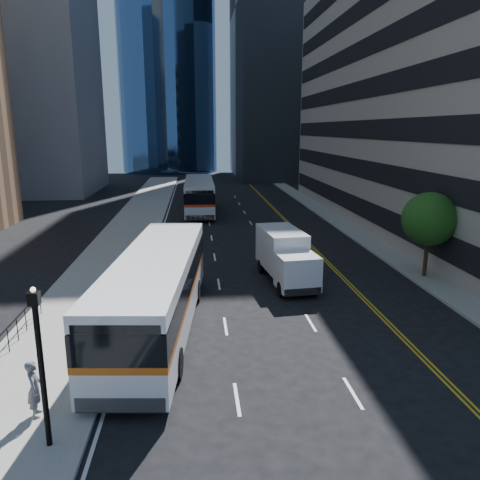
{
  "coord_description": "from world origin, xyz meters",
  "views": [
    {
      "loc": [
        -4.73,
        -17.97,
        8.84
      ],
      "look_at": [
        -2.32,
        7.29,
        2.8
      ],
      "focal_mm": 35.0,
      "sensor_mm": 36.0,
      "label": 1
    }
  ],
  "objects_px": {
    "bus_rear": "(199,195)",
    "bus_front": "(157,289)",
    "box_truck": "(285,256)",
    "pedestrian": "(34,388)",
    "lamp_post": "(41,361)",
    "street_tree": "(429,219)"
  },
  "relations": [
    {
      "from": "lamp_post",
      "to": "bus_rear",
      "type": "distance_m",
      "value": 38.94
    },
    {
      "from": "bus_rear",
      "to": "pedestrian",
      "type": "height_order",
      "value": "bus_rear"
    },
    {
      "from": "lamp_post",
      "to": "box_truck",
      "type": "bearing_deg",
      "value": 56.21
    },
    {
      "from": "box_truck",
      "to": "pedestrian",
      "type": "xyz_separation_m",
      "value": [
        -10.22,
        -12.6,
        -0.51
      ]
    },
    {
      "from": "bus_front",
      "to": "pedestrian",
      "type": "xyz_separation_m",
      "value": [
        -3.28,
        -6.35,
        -0.87
      ]
    },
    {
      "from": "street_tree",
      "to": "bus_front",
      "type": "distance_m",
      "value": 16.79
    },
    {
      "from": "pedestrian",
      "to": "lamp_post",
      "type": "bearing_deg",
      "value": -161.82
    },
    {
      "from": "pedestrian",
      "to": "street_tree",
      "type": "bearing_deg",
      "value": -66.54
    },
    {
      "from": "lamp_post",
      "to": "pedestrian",
      "type": "distance_m",
      "value": 2.36
    },
    {
      "from": "box_truck",
      "to": "pedestrian",
      "type": "distance_m",
      "value": 16.24
    },
    {
      "from": "bus_rear",
      "to": "bus_front",
      "type": "bearing_deg",
      "value": -93.78
    },
    {
      "from": "bus_front",
      "to": "box_truck",
      "type": "xyz_separation_m",
      "value": [
        6.94,
        6.25,
        -0.36
      ]
    },
    {
      "from": "bus_front",
      "to": "box_truck",
      "type": "bearing_deg",
      "value": 47.39
    },
    {
      "from": "bus_rear",
      "to": "box_truck",
      "type": "xyz_separation_m",
      "value": [
        4.78,
        -24.57,
        -0.33
      ]
    },
    {
      "from": "bus_rear",
      "to": "box_truck",
      "type": "relative_size",
      "value": 2.11
    },
    {
      "from": "bus_front",
      "to": "bus_rear",
      "type": "bearing_deg",
      "value": 91.39
    },
    {
      "from": "bus_rear",
      "to": "pedestrian",
      "type": "distance_m",
      "value": 37.58
    },
    {
      "from": "lamp_post",
      "to": "pedestrian",
      "type": "height_order",
      "value": "lamp_post"
    },
    {
      "from": "box_truck",
      "to": "bus_front",
      "type": "bearing_deg",
      "value": -144.15
    },
    {
      "from": "bus_rear",
      "to": "pedestrian",
      "type": "bearing_deg",
      "value": -98.1
    },
    {
      "from": "lamp_post",
      "to": "pedestrian",
      "type": "relative_size",
      "value": 2.48
    },
    {
      "from": "lamp_post",
      "to": "street_tree",
      "type": "bearing_deg",
      "value": 37.87
    }
  ]
}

